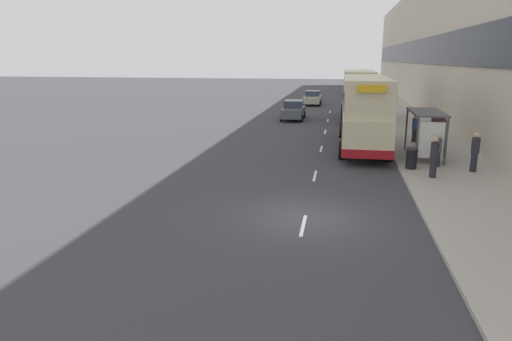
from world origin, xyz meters
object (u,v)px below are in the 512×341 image
(bus_shelter, at_px, (430,126))
(pedestrian_2, at_px, (475,152))
(double_decker_bus_near, at_px, (364,111))
(car_1, at_px, (350,90))
(car_2, at_px, (293,110))
(pedestrian_3, at_px, (415,128))
(double_decker_bus_ahead, at_px, (358,94))
(car_0, at_px, (312,98))
(litter_bin, at_px, (412,158))
(pedestrian_at_shelter, at_px, (434,157))
(pedestrian_1, at_px, (438,150))

(bus_shelter, height_order, pedestrian_2, bus_shelter)
(double_decker_bus_near, relative_size, car_1, 2.51)
(car_2, relative_size, pedestrian_3, 2.57)
(bus_shelter, height_order, car_2, bus_shelter)
(double_decker_bus_near, height_order, double_decker_bus_ahead, same)
(car_0, xyz_separation_m, litter_bin, (6.80, -32.02, -0.16))
(pedestrian_at_shelter, relative_size, pedestrian_2, 0.99)
(double_decker_bus_near, distance_m, pedestrian_1, 6.15)
(car_0, bearing_deg, litter_bin, 101.99)
(double_decker_bus_ahead, relative_size, pedestrian_3, 5.73)
(car_1, height_order, pedestrian_at_shelter, pedestrian_at_shelter)
(bus_shelter, bearing_deg, double_decker_bus_ahead, 100.97)
(pedestrian_at_shelter, height_order, pedestrian_2, pedestrian_2)
(pedestrian_1, bearing_deg, car_2, 117.03)
(bus_shelter, distance_m, pedestrian_3, 5.00)
(car_1, distance_m, car_2, 28.57)
(pedestrian_at_shelter, xyz_separation_m, pedestrian_1, (0.62, 2.30, -0.13))
(car_0, relative_size, car_2, 1.01)
(double_decker_bus_near, distance_m, car_0, 26.85)
(pedestrian_at_shelter, bearing_deg, pedestrian_3, 86.85)
(bus_shelter, relative_size, double_decker_bus_near, 0.38)
(double_decker_bus_ahead, xyz_separation_m, car_2, (-5.63, -1.08, -1.43))
(bus_shelter, xyz_separation_m, pedestrian_2, (1.59, -2.78, -0.78))
(car_2, xyz_separation_m, pedestrian_at_shelter, (8.36, -19.89, 0.23))
(car_0, xyz_separation_m, car_2, (-0.84, -13.73, 0.02))
(double_decker_bus_near, bearing_deg, litter_bin, -69.79)
(car_0, height_order, pedestrian_1, pedestrian_1)
(car_1, height_order, car_2, car_1)
(double_decker_bus_ahead, bearing_deg, pedestrian_2, -76.08)
(car_0, xyz_separation_m, car_1, (4.64, 14.31, 0.05))
(double_decker_bus_ahead, xyz_separation_m, pedestrian_3, (3.23, -11.76, -1.24))
(litter_bin, bearing_deg, car_0, 101.99)
(double_decker_bus_near, distance_m, litter_bin, 6.22)
(double_decker_bus_ahead, xyz_separation_m, pedestrian_1, (3.35, -18.68, -1.33))
(car_1, bearing_deg, car_0, -107.96)
(double_decker_bus_near, relative_size, car_0, 2.39)
(pedestrian_2, xyz_separation_m, pedestrian_3, (-1.59, 7.71, -0.05))
(car_0, bearing_deg, pedestrian_1, 104.56)
(car_0, bearing_deg, pedestrian_2, 106.66)
(bus_shelter, height_order, car_0, bus_shelter)
(double_decker_bus_ahead, relative_size, pedestrian_2, 5.40)
(pedestrian_2, bearing_deg, pedestrian_3, 101.66)
(bus_shelter, relative_size, pedestrian_1, 2.63)
(double_decker_bus_near, xyz_separation_m, car_2, (-5.57, 12.65, -1.43))
(double_decker_bus_ahead, distance_m, car_1, 27.00)
(pedestrian_1, bearing_deg, double_decker_bus_ahead, 100.17)
(double_decker_bus_ahead, xyz_separation_m, car_1, (-0.15, 26.96, -1.40))
(car_2, distance_m, litter_bin, 19.82)
(double_decker_bus_near, bearing_deg, pedestrian_1, -55.38)
(car_0, xyz_separation_m, pedestrian_2, (9.62, -32.12, 0.27))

